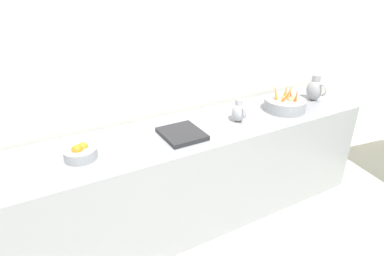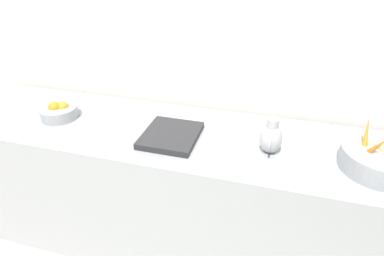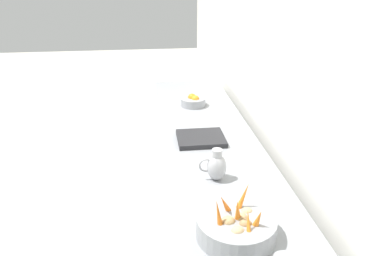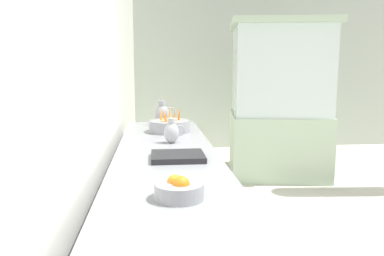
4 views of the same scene
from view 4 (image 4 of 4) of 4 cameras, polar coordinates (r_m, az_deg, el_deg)
tile_wall_left at (r=3.02m, az=-13.15°, el=9.30°), size 0.10×8.44×3.00m
back_wall_green at (r=7.87m, az=22.32°, el=8.52°), size 8.00×0.10×3.00m
prep_counter at (r=2.70m, az=-3.66°, el=-13.42°), size 0.70×3.31×0.89m
vegetable_colander at (r=3.51m, az=-3.36°, el=0.36°), size 0.37×0.37×0.24m
orange_bowl at (r=1.74m, az=-1.93°, el=-9.11°), size 0.22×0.22×0.11m
metal_pitcher_tall at (r=3.93m, az=-4.41°, el=2.08°), size 0.21×0.15×0.25m
metal_pitcher_short at (r=2.99m, az=-3.01°, el=-0.56°), size 0.17×0.12×0.20m
counter_sink_basin at (r=2.48m, az=-2.13°, el=-4.23°), size 0.34×0.30×0.04m
glass_block_booth at (r=5.42m, az=12.68°, el=4.06°), size 1.51×1.46×2.08m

